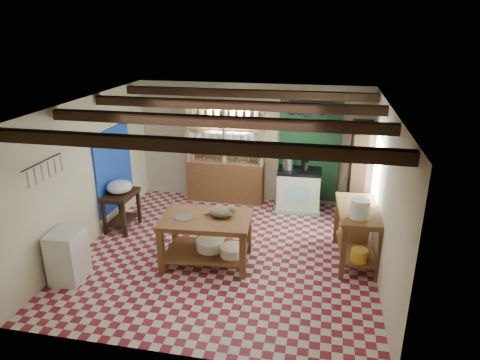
% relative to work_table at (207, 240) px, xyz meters
% --- Properties ---
extents(floor, '(5.00, 5.00, 0.02)m').
position_rel_work_table_xyz_m(floor, '(0.26, 0.34, -0.42)').
color(floor, maroon).
rests_on(floor, ground).
extents(ceiling, '(5.00, 5.00, 0.02)m').
position_rel_work_table_xyz_m(ceiling, '(0.26, 0.34, 2.19)').
color(ceiling, '#46464B').
rests_on(ceiling, wall_back).
extents(wall_back, '(5.00, 0.04, 2.60)m').
position_rel_work_table_xyz_m(wall_back, '(0.26, 2.84, 0.89)').
color(wall_back, beige).
rests_on(wall_back, floor).
extents(wall_front, '(5.00, 0.04, 2.60)m').
position_rel_work_table_xyz_m(wall_front, '(0.26, -2.16, 0.89)').
color(wall_front, beige).
rests_on(wall_front, floor).
extents(wall_left, '(0.04, 5.00, 2.60)m').
position_rel_work_table_xyz_m(wall_left, '(-2.24, 0.34, 0.89)').
color(wall_left, beige).
rests_on(wall_left, floor).
extents(wall_right, '(0.04, 5.00, 2.60)m').
position_rel_work_table_xyz_m(wall_right, '(2.76, 0.34, 0.89)').
color(wall_right, beige).
rests_on(wall_right, floor).
extents(ceiling_beams, '(5.00, 3.80, 0.15)m').
position_rel_work_table_xyz_m(ceiling_beams, '(0.26, 0.34, 2.07)').
color(ceiling_beams, '#311C11').
rests_on(ceiling_beams, ceiling).
extents(blue_wall_patch, '(0.04, 1.40, 1.60)m').
position_rel_work_table_xyz_m(blue_wall_patch, '(-2.21, 1.24, 0.69)').
color(blue_wall_patch, '#1941BC').
rests_on(blue_wall_patch, wall_left).
extents(green_wall_patch, '(1.30, 0.04, 2.30)m').
position_rel_work_table_xyz_m(green_wall_patch, '(1.51, 2.81, 0.84)').
color(green_wall_patch, '#1C462A').
rests_on(green_wall_patch, wall_back).
extents(window_back, '(0.90, 0.02, 0.80)m').
position_rel_work_table_xyz_m(window_back, '(-0.24, 2.82, 1.29)').
color(window_back, silver).
rests_on(window_back, wall_back).
extents(window_right, '(0.02, 1.30, 1.20)m').
position_rel_work_table_xyz_m(window_right, '(2.74, 1.34, 0.99)').
color(window_right, silver).
rests_on(window_right, wall_right).
extents(utensil_rail, '(0.06, 0.90, 0.28)m').
position_rel_work_table_xyz_m(utensil_rail, '(-2.18, -0.86, 1.37)').
color(utensil_rail, black).
rests_on(utensil_rail, wall_left).
extents(pot_rack, '(0.86, 0.12, 0.36)m').
position_rel_work_table_xyz_m(pot_rack, '(1.51, 2.39, 1.77)').
color(pot_rack, black).
rests_on(pot_rack, ceiling).
extents(shelving_unit, '(1.70, 0.34, 2.20)m').
position_rel_work_table_xyz_m(shelving_unit, '(-0.29, 2.65, 0.69)').
color(shelving_unit, tan).
rests_on(shelving_unit, floor).
extents(tall_rack, '(0.40, 0.86, 2.00)m').
position_rel_work_table_xyz_m(tall_rack, '(2.54, 2.14, 0.59)').
color(tall_rack, '#311C11').
rests_on(tall_rack, floor).
extents(work_table, '(1.51, 1.07, 0.82)m').
position_rel_work_table_xyz_m(work_table, '(0.00, 0.00, 0.00)').
color(work_table, brown).
rests_on(work_table, floor).
extents(stove, '(0.92, 0.63, 0.89)m').
position_rel_work_table_xyz_m(stove, '(1.34, 2.49, 0.03)').
color(stove, beige).
rests_on(stove, floor).
extents(prep_table, '(0.52, 0.74, 0.75)m').
position_rel_work_table_xyz_m(prep_table, '(-1.94, 0.88, -0.04)').
color(prep_table, '#311C11').
rests_on(prep_table, floor).
extents(white_cabinet, '(0.49, 0.57, 0.82)m').
position_rel_work_table_xyz_m(white_cabinet, '(-1.96, -0.93, -0.00)').
color(white_cabinet, silver).
rests_on(white_cabinet, floor).
extents(right_counter, '(0.75, 1.38, 0.96)m').
position_rel_work_table_xyz_m(right_counter, '(2.44, 0.54, 0.07)').
color(right_counter, brown).
rests_on(right_counter, floor).
extents(cat, '(0.46, 0.39, 0.18)m').
position_rel_work_table_xyz_m(cat, '(0.25, 0.07, 0.50)').
color(cat, '#8B7651').
rests_on(cat, work_table).
extents(steel_tray, '(0.35, 0.35, 0.02)m').
position_rel_work_table_xyz_m(steel_tray, '(-0.35, -0.08, 0.42)').
color(steel_tray, '#9B9AA1').
rests_on(steel_tray, work_table).
extents(basin_large, '(0.50, 0.50, 0.16)m').
position_rel_work_table_xyz_m(basin_large, '(0.05, 0.05, -0.11)').
color(basin_large, silver).
rests_on(basin_large, work_table).
extents(basin_small, '(0.45, 0.45, 0.15)m').
position_rel_work_table_xyz_m(basin_small, '(0.46, -0.07, -0.12)').
color(basin_small, silver).
rests_on(basin_small, work_table).
extents(kettle_left, '(0.22, 0.22, 0.24)m').
position_rel_work_table_xyz_m(kettle_left, '(1.09, 2.49, 0.60)').
color(kettle_left, '#9B9AA1').
rests_on(kettle_left, stove).
extents(kettle_right, '(0.16, 0.16, 0.19)m').
position_rel_work_table_xyz_m(kettle_right, '(1.44, 2.50, 0.57)').
color(kettle_right, black).
rests_on(kettle_right, stove).
extents(enamel_bowl, '(0.49, 0.49, 0.24)m').
position_rel_work_table_xyz_m(enamel_bowl, '(-1.94, 0.88, 0.46)').
color(enamel_bowl, silver).
rests_on(enamel_bowl, prep_table).
extents(white_bucket, '(0.31, 0.31, 0.30)m').
position_rel_work_table_xyz_m(white_bucket, '(2.41, 0.19, 0.70)').
color(white_bucket, silver).
rests_on(white_bucket, right_counter).
extents(wicker_basket, '(0.45, 0.37, 0.30)m').
position_rel_work_table_xyz_m(wicker_basket, '(2.42, 0.84, -0.00)').
color(wicker_basket, '#8E6039').
rests_on(wicker_basket, right_counter).
extents(yellow_tub, '(0.28, 0.28, 0.20)m').
position_rel_work_table_xyz_m(yellow_tub, '(2.47, 0.09, -0.06)').
color(yellow_tub, gold).
rests_on(yellow_tub, right_counter).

